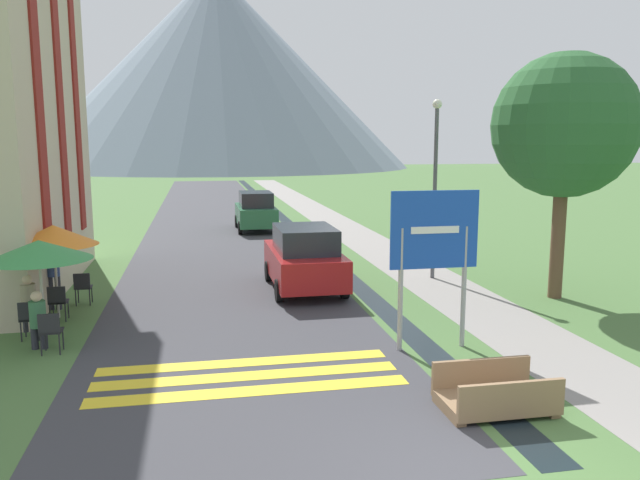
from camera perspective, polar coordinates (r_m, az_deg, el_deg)
name	(u,v)px	position (r m, az deg, el deg)	size (l,w,h in m)	color
ground_plane	(276,238)	(27.19, -4.00, 0.20)	(160.00, 160.00, 0.00)	#476B38
road	(213,213)	(36.91, -9.78, 2.44)	(6.40, 60.00, 0.01)	#38383D
footpath	(315,211)	(37.54, -0.43, 2.68)	(2.20, 60.00, 0.01)	gray
drainage_channel	(276,212)	(37.17, -4.07, 2.59)	(0.60, 60.00, 0.00)	black
crosswalk_marking	(248,376)	(11.52, -6.59, -12.24)	(5.44, 1.84, 0.01)	yellow
mountain_distant	(217,70)	(103.86, -9.40, 15.10)	(60.68, 60.68, 30.63)	gray
road_sign	(434,245)	(12.58, 10.39, -0.45)	(1.82, 0.11, 3.22)	#9E9EA3
footbridge	(495,396)	(10.44, 15.71, -13.54)	(1.70, 1.10, 0.65)	#846647
parked_car_near	(304,258)	(17.57, -1.44, -1.66)	(1.94, 4.03, 1.82)	#A31919
parked_car_far	(256,211)	(29.46, -5.90, 2.64)	(1.81, 3.85, 1.82)	#28663D
cafe_chair_far_left	(83,286)	(17.12, -20.87, -3.91)	(0.40, 0.40, 0.85)	#232328
cafe_chair_near_left	(30,317)	(14.58, -25.00, -6.37)	(0.40, 0.40, 0.85)	#232328
cafe_chair_middle	(58,300)	(15.82, -22.86, -5.07)	(0.40, 0.40, 0.85)	#232328
cafe_chair_nearest	(50,329)	(13.49, -23.43, -7.48)	(0.40, 0.40, 0.85)	#232328
cafe_umbrella_front_green	(39,250)	(13.94, -24.31, -0.85)	(2.10, 2.10, 2.18)	#B7B2A8
cafe_umbrella_middle_orange	(53,235)	(15.86, -23.20, 0.40)	(2.02, 2.02, 2.24)	#B7B2A8
person_seated_far	(38,317)	(13.88, -24.39, -6.43)	(0.32, 0.32, 1.21)	#282833
person_seated_near	(29,300)	(15.18, -25.09, -5.02)	(0.32, 0.32, 1.29)	#282833
person_standing_terrace	(53,273)	(16.84, -23.22, -2.75)	(0.32, 0.32, 1.63)	#282833
streetlamp	(435,174)	(19.13, 10.49, 5.92)	(0.28, 0.28, 5.39)	#515156
tree_by_path	(565,126)	(17.56, 21.47, 9.65)	(3.75, 3.75, 6.45)	brown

